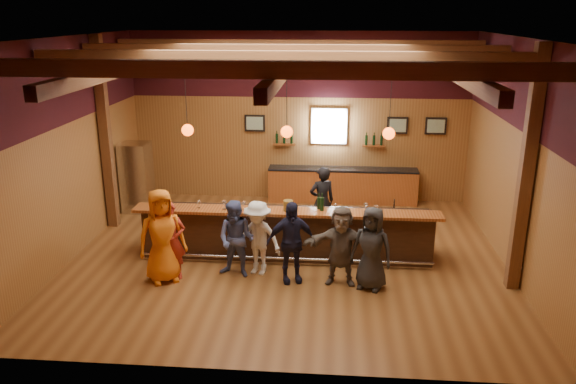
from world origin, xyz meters
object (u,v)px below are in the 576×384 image
(bar_counter, at_px, (288,231))
(customer_redvest, at_px, (171,241))
(back_bar_cabinet, at_px, (342,185))
(stainless_fridge, at_px, (137,177))
(customer_orange, at_px, (162,236))
(customer_dark, at_px, (372,248))
(customer_denim, at_px, (236,239))
(bottle_a, at_px, (322,204))
(customer_white, at_px, (258,238))
(customer_navy, at_px, (291,242))
(customer_brown, at_px, (341,246))
(bartender, at_px, (322,202))
(ice_bucket, at_px, (288,205))

(bar_counter, relative_size, customer_redvest, 4.05)
(back_bar_cabinet, xyz_separation_m, customer_redvest, (-3.34, -4.88, 0.30))
(stainless_fridge, bearing_deg, customer_orange, -64.65)
(customer_redvest, relative_size, customer_dark, 0.97)
(customer_denim, height_order, bottle_a, customer_denim)
(back_bar_cabinet, relative_size, stainless_fridge, 2.22)
(customer_orange, bearing_deg, back_bar_cabinet, 26.09)
(customer_white, relative_size, bottle_a, 4.10)
(stainless_fridge, height_order, bottle_a, stainless_fridge)
(bottle_a, bearing_deg, customer_redvest, -160.11)
(customer_navy, xyz_separation_m, customer_brown, (0.95, -0.01, -0.03))
(customer_white, xyz_separation_m, customer_brown, (1.62, -0.29, 0.02))
(bar_counter, height_order, stainless_fridge, stainless_fridge)
(customer_brown, xyz_separation_m, bartender, (-0.42, 2.40, 0.04))
(customer_navy, xyz_separation_m, bartender, (0.53, 2.40, 0.01))
(bar_counter, distance_m, customer_orange, 2.72)
(bartender, bearing_deg, customer_denim, 34.43)
(customer_navy, bearing_deg, stainless_fridge, 122.42)
(customer_brown, bearing_deg, customer_dark, -9.96)
(customer_brown, bearing_deg, bar_counter, 134.88)
(stainless_fridge, height_order, customer_redvest, stainless_fridge)
(customer_white, bearing_deg, bartender, 78.01)
(back_bar_cabinet, xyz_separation_m, bottle_a, (-0.47, -3.84, 0.78))
(customer_orange, xyz_separation_m, ice_bucket, (2.31, 1.09, 0.30))
(stainless_fridge, xyz_separation_m, customer_orange, (1.83, -3.87, 0.02))
(ice_bucket, bearing_deg, bar_counter, 94.69)
(customer_redvest, height_order, ice_bucket, customer_redvest)
(customer_dark, bearing_deg, customer_brown, -172.59)
(customer_dark, xyz_separation_m, bottle_a, (-0.96, 1.12, 0.46))
(customer_denim, bearing_deg, customer_dark, 6.62)
(ice_bucket, bearing_deg, customer_orange, -154.84)
(customer_white, distance_m, ice_bucket, 0.96)
(customer_white, bearing_deg, ice_bucket, 67.36)
(stainless_fridge, bearing_deg, bottle_a, -29.44)
(bar_counter, bearing_deg, customer_orange, -148.22)
(customer_brown, distance_m, customer_dark, 0.58)
(back_bar_cabinet, distance_m, bottle_a, 3.95)
(bar_counter, height_order, back_bar_cabinet, bar_counter)
(ice_bucket, bearing_deg, customer_redvest, -155.81)
(stainless_fridge, height_order, customer_navy, stainless_fridge)
(back_bar_cabinet, bearing_deg, customer_brown, -90.94)
(stainless_fridge, height_order, customer_brown, stainless_fridge)
(customer_brown, bearing_deg, customer_redvest, -175.48)
(customer_redvest, height_order, bottle_a, customer_redvest)
(customer_white, distance_m, customer_navy, 0.73)
(bar_counter, height_order, customer_orange, customer_orange)
(back_bar_cabinet, bearing_deg, ice_bucket, -106.51)
(customer_orange, relative_size, ice_bucket, 8.53)
(bar_counter, xyz_separation_m, customer_denim, (-0.92, -1.11, 0.25))
(bottle_a, bearing_deg, customer_brown, -68.21)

